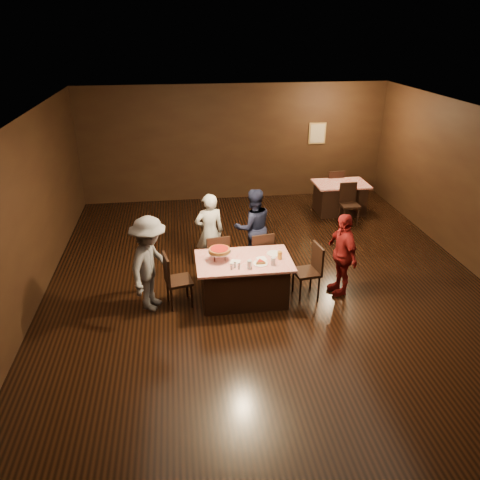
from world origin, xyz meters
The scene contains 22 objects.
room centered at (0.00, 0.01, 2.14)m, with size 10.00×10.04×3.02m.
main_table centered at (-0.51, -0.19, 0.39)m, with size 1.60×1.00×0.77m, color #A50F0B.
back_table centered at (2.46, 3.55, 0.39)m, with size 1.30×0.90×0.77m, color #B9130C.
chair_far_left centered at (-0.91, 0.56, 0.47)m, with size 0.42×0.42×0.95m, color black.
chair_far_right centered at (-0.11, 0.56, 0.47)m, with size 0.42×0.42×0.95m, color black.
chair_end_left centered at (-1.61, -0.19, 0.47)m, with size 0.42×0.42×0.95m, color black.
chair_end_right centered at (0.59, -0.19, 0.47)m, with size 0.42×0.42×0.95m, color black.
chair_back_near centered at (2.46, 2.85, 0.47)m, with size 0.42×0.42×0.95m, color black.
chair_back_far centered at (2.46, 4.15, 0.47)m, with size 0.42×0.42×0.95m, color black.
diner_white_jacket centered at (-0.99, 1.02, 0.77)m, with size 0.56×0.37×1.54m, color silver.
diner_navy_hoodie centered at (-0.14, 1.12, 0.78)m, with size 0.76×0.59×1.55m, color #161A34.
diner_grey_knit centered at (-2.05, -0.21, 0.82)m, with size 1.05×0.61×1.63m, color slate.
diner_red_shirt centered at (1.21, -0.15, 0.74)m, with size 0.87×0.36×1.49m, color maroon.
pizza_stand centered at (-0.91, -0.14, 0.95)m, with size 0.38×0.38×0.22m.
plate_with_slice centered at (-0.26, -0.37, 0.80)m, with size 0.25×0.25×0.06m.
plate_empty centered at (0.04, -0.04, 0.78)m, with size 0.25×0.25×0.01m, color white.
glass_front_left centered at (-0.46, -0.49, 0.84)m, with size 0.08×0.08×0.14m, color silver.
glass_front_right centered at (-0.06, -0.44, 0.84)m, with size 0.08×0.08×0.14m, color silver.
glass_amber centered at (0.09, -0.24, 0.84)m, with size 0.08×0.08×0.14m, color #BF7F26.
condiments centered at (-0.69, -0.48, 0.82)m, with size 0.17×0.10×0.09m.
napkin_center centered at (-0.21, -0.19, 0.77)m, with size 0.16×0.16×0.01m, color white.
napkin_left centered at (-0.66, -0.24, 0.77)m, with size 0.16×0.16×0.01m, color white.
Camera 1 is at (-1.51, -7.06, 4.39)m, focal length 35.00 mm.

